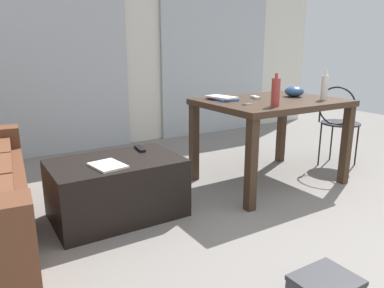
{
  "coord_description": "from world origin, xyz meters",
  "views": [
    {
      "loc": [
        -1.97,
        -0.63,
        1.19
      ],
      "look_at": [
        -0.41,
        1.88,
        0.41
      ],
      "focal_mm": 34.4,
      "sensor_mm": 36.0,
      "label": 1
    }
  ],
  "objects_px": {
    "craft_table": "(271,111)",
    "tv_remote_on_table": "(255,97)",
    "magazine": "(108,165)",
    "bottle_far": "(276,92)",
    "book_stack": "(222,98)",
    "bottle_near": "(325,87)",
    "tv_remote_primary": "(140,149)",
    "scissors": "(246,104)",
    "bowl": "(294,91)",
    "coffee_table": "(117,188)",
    "wire_chair": "(338,117)"
  },
  "relations": [
    {
      "from": "bottle_far",
      "to": "scissors",
      "type": "height_order",
      "value": "bottle_far"
    },
    {
      "from": "wire_chair",
      "to": "scissors",
      "type": "distance_m",
      "value": 1.29
    },
    {
      "from": "tv_remote_primary",
      "to": "wire_chair",
      "type": "bearing_deg",
      "value": 0.83
    },
    {
      "from": "bottle_far",
      "to": "scissors",
      "type": "distance_m",
      "value": 0.25
    },
    {
      "from": "bottle_near",
      "to": "tv_remote_on_table",
      "type": "height_order",
      "value": "bottle_near"
    },
    {
      "from": "bowl",
      "to": "scissors",
      "type": "height_order",
      "value": "bowl"
    },
    {
      "from": "bottle_far",
      "to": "craft_table",
      "type": "bearing_deg",
      "value": 50.02
    },
    {
      "from": "coffee_table",
      "to": "bottle_near",
      "type": "distance_m",
      "value": 1.94
    },
    {
      "from": "scissors",
      "to": "magazine",
      "type": "distance_m",
      "value": 1.19
    },
    {
      "from": "craft_table",
      "to": "bowl",
      "type": "height_order",
      "value": "bowl"
    },
    {
      "from": "scissors",
      "to": "tv_remote_primary",
      "type": "relative_size",
      "value": 0.65
    },
    {
      "from": "craft_table",
      "to": "tv_remote_primary",
      "type": "relative_size",
      "value": 6.84
    },
    {
      "from": "tv_remote_primary",
      "to": "magazine",
      "type": "relative_size",
      "value": 0.71
    },
    {
      "from": "bottle_far",
      "to": "book_stack",
      "type": "bearing_deg",
      "value": 104.2
    },
    {
      "from": "wire_chair",
      "to": "magazine",
      "type": "xyz_separation_m",
      "value": [
        -2.4,
        -0.03,
        -0.08
      ]
    },
    {
      "from": "bottle_near",
      "to": "bowl",
      "type": "height_order",
      "value": "bottle_near"
    },
    {
      "from": "bottle_far",
      "to": "bottle_near",
      "type": "bearing_deg",
      "value": 4.13
    },
    {
      "from": "tv_remote_on_table",
      "to": "wire_chair",
      "type": "bearing_deg",
      "value": 13.05
    },
    {
      "from": "coffee_table",
      "to": "tv_remote_on_table",
      "type": "xyz_separation_m",
      "value": [
        1.35,
        0.08,
        0.55
      ]
    },
    {
      "from": "tv_remote_primary",
      "to": "bottle_far",
      "type": "bearing_deg",
      "value": -20.42
    },
    {
      "from": "bowl",
      "to": "tv_remote_on_table",
      "type": "distance_m",
      "value": 0.4
    },
    {
      "from": "book_stack",
      "to": "craft_table",
      "type": "bearing_deg",
      "value": -29.99
    },
    {
      "from": "bowl",
      "to": "book_stack",
      "type": "xyz_separation_m",
      "value": [
        -0.69,
        0.18,
        -0.03
      ]
    },
    {
      "from": "scissors",
      "to": "magazine",
      "type": "height_order",
      "value": "scissors"
    },
    {
      "from": "wire_chair",
      "to": "tv_remote_on_table",
      "type": "distance_m",
      "value": 1.01
    },
    {
      "from": "bottle_far",
      "to": "book_stack",
      "type": "distance_m",
      "value": 0.53
    },
    {
      "from": "book_stack",
      "to": "scissors",
      "type": "xyz_separation_m",
      "value": [
        -0.01,
        -0.33,
        -0.01
      ]
    },
    {
      "from": "coffee_table",
      "to": "tv_remote_on_table",
      "type": "height_order",
      "value": "tv_remote_on_table"
    },
    {
      "from": "coffee_table",
      "to": "tv_remote_on_table",
      "type": "distance_m",
      "value": 1.46
    },
    {
      "from": "tv_remote_on_table",
      "to": "bottle_far",
      "type": "bearing_deg",
      "value": -89.34
    },
    {
      "from": "bottle_near",
      "to": "bowl",
      "type": "relative_size",
      "value": 1.46
    },
    {
      "from": "craft_table",
      "to": "scissors",
      "type": "xyz_separation_m",
      "value": [
        -0.38,
        -0.11,
        0.1
      ]
    },
    {
      "from": "scissors",
      "to": "magazine",
      "type": "xyz_separation_m",
      "value": [
        -1.14,
        0.04,
        -0.32
      ]
    },
    {
      "from": "tv_remote_on_table",
      "to": "magazine",
      "type": "bearing_deg",
      "value": -149.7
    },
    {
      "from": "bottle_near",
      "to": "tv_remote_primary",
      "type": "height_order",
      "value": "bottle_near"
    },
    {
      "from": "wire_chair",
      "to": "scissors",
      "type": "height_order",
      "value": "wire_chair"
    },
    {
      "from": "magazine",
      "to": "craft_table",
      "type": "bearing_deg",
      "value": -6.33
    },
    {
      "from": "bottle_far",
      "to": "tv_remote_on_table",
      "type": "bearing_deg",
      "value": 67.95
    },
    {
      "from": "bowl",
      "to": "magazine",
      "type": "relative_size",
      "value": 0.7
    },
    {
      "from": "scissors",
      "to": "tv_remote_primary",
      "type": "bearing_deg",
      "value": 158.54
    },
    {
      "from": "bottle_far",
      "to": "scissors",
      "type": "bearing_deg",
      "value": 127.1
    },
    {
      "from": "craft_table",
      "to": "bottle_near",
      "type": "xyz_separation_m",
      "value": [
        0.37,
        -0.25,
        0.21
      ]
    },
    {
      "from": "tv_remote_on_table",
      "to": "scissors",
      "type": "bearing_deg",
      "value": -119.63
    },
    {
      "from": "bottle_far",
      "to": "scissors",
      "type": "relative_size",
      "value": 2.23
    },
    {
      "from": "magazine",
      "to": "bottle_near",
      "type": "bearing_deg",
      "value": -14.36
    },
    {
      "from": "craft_table",
      "to": "book_stack",
      "type": "distance_m",
      "value": 0.45
    },
    {
      "from": "craft_table",
      "to": "tv_remote_on_table",
      "type": "distance_m",
      "value": 0.18
    },
    {
      "from": "craft_table",
      "to": "bottle_near",
      "type": "height_order",
      "value": "bottle_near"
    },
    {
      "from": "tv_remote_on_table",
      "to": "magazine",
      "type": "distance_m",
      "value": 1.49
    },
    {
      "from": "bowl",
      "to": "coffee_table",
      "type": "bearing_deg",
      "value": 179.98
    }
  ]
}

